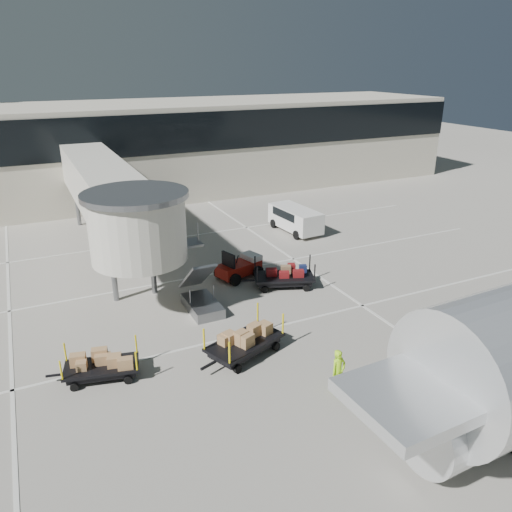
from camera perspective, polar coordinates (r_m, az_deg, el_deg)
The scene contains 10 objects.
ground at distance 21.31m, azimuth 2.19°, elevation -11.10°, with size 140.00×140.00×0.00m, color #AEA99C.
lane_markings at distance 28.74m, azimuth -7.67°, elevation -2.26°, with size 40.00×30.00×0.02m.
terminal at distance 47.09m, azimuth -15.67°, elevation 11.64°, with size 64.00×12.11×15.20m.
jet_bridge at distance 29.36m, azimuth -16.08°, elevation 6.43°, with size 5.70×20.40×6.03m.
baggage_tug at distance 28.11m, azimuth -1.87°, elevation -1.30°, with size 2.79×2.21×1.67m.
suitcase_cart at distance 27.03m, azimuth 3.26°, elevation -2.48°, with size 3.95×2.61×1.53m.
box_cart_near at distance 20.96m, azimuth -1.03°, elevation -9.73°, with size 4.06×2.69×1.57m.
box_cart_far at distance 20.44m, azimuth -17.50°, elevation -12.05°, with size 3.52×1.97×1.35m.
ground_worker at distance 18.96m, azimuth 9.37°, elevation -12.86°, with size 0.62×0.41×1.72m, color #98DB17.
minivan at distance 35.89m, azimuth 4.40°, elevation 4.44°, with size 2.27×4.63×1.71m.
Camera 1 is at (-8.48, -15.86, 11.43)m, focal length 35.00 mm.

